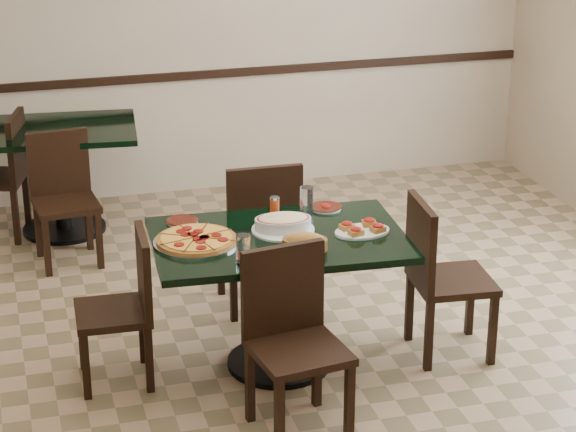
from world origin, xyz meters
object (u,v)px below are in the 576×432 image
object	(u,v)px
pepperoni_pizza	(196,240)
bruschetta_platter	(362,229)
back_table	(59,159)
lasagna_casserole	(283,223)
chair_right	(438,270)
bread_basket	(305,242)
main_table	(279,269)
chair_left	(126,301)
back_chair_left	(4,169)
back_chair_near	(63,191)
chair_near	(292,330)
chair_far	(261,228)

from	to	relation	value
pepperoni_pizza	bruschetta_platter	bearing A→B (deg)	-6.48
back_table	lasagna_casserole	world-z (taller)	lasagna_casserole
chair_right	back_table	bearing A→B (deg)	42.01
bread_basket	main_table	bearing A→B (deg)	131.22
pepperoni_pizza	chair_left	bearing A→B (deg)	173.54
chair_left	bruschetta_platter	bearing A→B (deg)	86.05
chair_left	lasagna_casserole	xyz separation A→B (m)	(0.84, -0.00, 0.34)
chair_right	pepperoni_pizza	xyz separation A→B (m)	(-1.29, 0.13, 0.27)
main_table	bruschetta_platter	bearing A→B (deg)	-5.68
back_chair_left	pepperoni_pizza	bearing A→B (deg)	36.89
back_table	back_chair_near	size ratio (longest dim) A/B	1.33
chair_near	chair_right	size ratio (longest dim) A/B	1.01
chair_far	bread_basket	bearing A→B (deg)	91.46
chair_right	pepperoni_pizza	bearing A→B (deg)	88.85
back_chair_near	chair_near	bearing A→B (deg)	-74.88
back_table	chair_left	bearing A→B (deg)	-80.04
main_table	back_chair_left	distance (m)	2.63
back_chair_left	chair_right	bearing A→B (deg)	57.77
back_table	chair_left	size ratio (longest dim) A/B	1.38
back_table	chair_left	xyz separation A→B (m)	(0.15, -2.19, -0.07)
bruschetta_platter	back_chair_left	bearing A→B (deg)	121.80
pepperoni_pizza	lasagna_casserole	bearing A→B (deg)	4.67
chair_left	back_chair_near	xyz separation A→B (m)	(-0.18, 1.70, 0.02)
main_table	chair_near	size ratio (longest dim) A/B	1.49
chair_right	bruschetta_platter	distance (m)	0.51
bread_basket	bruschetta_platter	distance (m)	0.38
chair_far	back_chair_left	xyz separation A→B (m)	(-1.39, 1.60, -0.04)
back_chair_left	bruschetta_platter	distance (m)	2.94
chair_near	back_chair_near	bearing A→B (deg)	102.17
chair_far	bruschetta_platter	bearing A→B (deg)	116.74
back_table	pepperoni_pizza	distance (m)	2.30
chair_right	bruschetta_platter	xyz separation A→B (m)	(-0.43, 0.03, 0.27)
chair_far	bruschetta_platter	size ratio (longest dim) A/B	2.97
chair_far	bruschetta_platter	xyz separation A→B (m)	(0.36, -0.74, 0.25)
back_chair_left	pepperoni_pizza	world-z (taller)	back_chair_left
chair_far	chair_right	distance (m)	1.10
chair_near	back_chair_left	bearing A→B (deg)	104.93
chair_far	bruschetta_platter	world-z (taller)	chair_far
lasagna_casserole	bread_basket	distance (m)	0.27
lasagna_casserole	chair_far	bearing A→B (deg)	92.69
back_table	back_chair_near	world-z (taller)	back_chair_near
main_table	chair_left	size ratio (longest dim) A/B	1.65
chair_far	chair_near	world-z (taller)	chair_far
chair_far	pepperoni_pizza	distance (m)	0.85
lasagna_casserole	bruschetta_platter	world-z (taller)	lasagna_casserole
back_table	chair_left	world-z (taller)	chair_left
pepperoni_pizza	bruschetta_platter	xyz separation A→B (m)	(0.86, -0.10, 0.01)
back_chair_near	chair_far	bearing A→B (deg)	-51.84
main_table	lasagna_casserole	world-z (taller)	lasagna_casserole
chair_far	back_table	bearing A→B (deg)	-56.29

